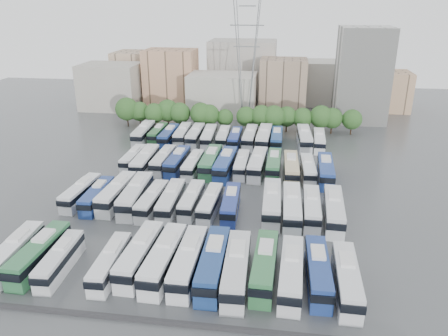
# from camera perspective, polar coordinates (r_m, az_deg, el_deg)

# --- Properties ---
(ground) EXTENTS (220.00, 220.00, 0.00)m
(ground) POSITION_cam_1_polar(r_m,az_deg,el_deg) (78.68, -2.19, -3.74)
(ground) COLOR #424447
(ground) RESTS_ON ground
(parapet) EXTENTS (56.00, 0.50, 0.50)m
(parapet) POSITION_cam_1_polar(r_m,az_deg,el_deg) (51.41, -9.10, -19.13)
(parapet) COLOR #2D2D30
(parapet) RESTS_ON ground
(tree_line) EXTENTS (65.91, 7.57, 8.03)m
(tree_line) POSITION_cam_1_polar(r_m,az_deg,el_deg) (116.73, 0.79, 6.99)
(tree_line) COLOR black
(tree_line) RESTS_ON ground
(city_buildings) EXTENTS (102.00, 35.00, 20.00)m
(city_buildings) POSITION_cam_1_polar(r_m,az_deg,el_deg) (145.61, -0.08, 11.33)
(city_buildings) COLOR #9E998E
(city_buildings) RESTS_ON ground
(apartment_tower) EXTENTS (14.00, 14.00, 26.00)m
(apartment_tower) POSITION_cam_1_polar(r_m,az_deg,el_deg) (131.30, 17.59, 11.51)
(apartment_tower) COLOR silver
(apartment_tower) RESTS_ON ground
(electricity_pylon) EXTENTS (9.00, 6.91, 33.83)m
(electricity_pylon) POSITION_cam_1_polar(r_m,az_deg,el_deg) (121.41, 2.96, 14.42)
(electricity_pylon) COLOR slate
(electricity_pylon) RESTS_ON ground
(bus_r0_s0) EXTENTS (3.24, 12.38, 3.85)m
(bus_r0_s0) POSITION_cam_1_polar(r_m,az_deg,el_deg) (65.12, -25.70, -9.93)
(bus_r0_s0) COLOR white
(bus_r0_s0) RESTS_ON ground
(bus_r0_s1) EXTENTS (2.98, 12.56, 3.93)m
(bus_r0_s1) POSITION_cam_1_polar(r_m,az_deg,el_deg) (63.58, -22.98, -10.20)
(bus_r0_s1) COLOR #2E6D42
(bus_r0_s1) RESTS_ON ground
(bus_r0_s2) EXTENTS (2.96, 11.15, 3.47)m
(bus_r0_s2) POSITION_cam_1_polar(r_m,az_deg,el_deg) (61.65, -20.66, -11.12)
(bus_r0_s2) COLOR silver
(bus_r0_s2) RESTS_ON ground
(bus_r0_s4) EXTENTS (2.80, 11.17, 3.48)m
(bus_r0_s4) POSITION_cam_1_polar(r_m,az_deg,el_deg) (59.10, -14.62, -11.85)
(bus_r0_s4) COLOR silver
(bus_r0_s4) RESTS_ON ground
(bus_r0_s5) EXTENTS (3.16, 12.91, 4.03)m
(bus_r0_s5) POSITION_cam_1_polar(r_m,az_deg,el_deg) (59.40, -10.91, -11.01)
(bus_r0_s5) COLOR silver
(bus_r0_s5) RESTS_ON ground
(bus_r0_s6) EXTENTS (3.30, 13.29, 4.14)m
(bus_r0_s6) POSITION_cam_1_polar(r_m,az_deg,el_deg) (57.97, -7.86, -11.62)
(bus_r0_s6) COLOR white
(bus_r0_s6) RESTS_ON ground
(bus_r0_s7) EXTENTS (2.87, 13.05, 4.09)m
(bus_r0_s7) POSITION_cam_1_polar(r_m,az_deg,el_deg) (57.18, -4.65, -12.01)
(bus_r0_s7) COLOR silver
(bus_r0_s7) RESTS_ON ground
(bus_r0_s8) EXTENTS (3.15, 13.47, 4.21)m
(bus_r0_s8) POSITION_cam_1_polar(r_m,az_deg,el_deg) (56.53, -1.41, -12.31)
(bus_r0_s8) COLOR navy
(bus_r0_s8) RESTS_ON ground
(bus_r0_s9) EXTENTS (3.38, 13.46, 4.19)m
(bus_r0_s9) POSITION_cam_1_polar(r_m,az_deg,el_deg) (55.59, 1.64, -12.97)
(bus_r0_s9) COLOR silver
(bus_r0_s9) RESTS_ON ground
(bus_r0_s10) EXTENTS (3.12, 12.83, 4.00)m
(bus_r0_s10) POSITION_cam_1_polar(r_m,az_deg,el_deg) (56.50, 5.32, -12.55)
(bus_r0_s10) COLOR #30703F
(bus_r0_s10) RESTS_ON ground
(bus_r0_s11) EXTENTS (3.21, 12.76, 3.98)m
(bus_r0_s11) POSITION_cam_1_polar(r_m,az_deg,el_deg) (55.70, 8.77, -13.30)
(bus_r0_s11) COLOR silver
(bus_r0_s11) RESTS_ON ground
(bus_r0_s12) EXTENTS (2.96, 12.38, 3.87)m
(bus_r0_s12) POSITION_cam_1_polar(r_m,az_deg,el_deg) (56.61, 12.19, -13.01)
(bus_r0_s12) COLOR navy
(bus_r0_s12) RESTS_ON ground
(bus_r0_s13) EXTENTS (2.87, 12.47, 3.90)m
(bus_r0_s13) POSITION_cam_1_polar(r_m,az_deg,el_deg) (56.02, 15.74, -13.76)
(bus_r0_s13) COLOR silver
(bus_r0_s13) RESTS_ON ground
(bus_r1_s0) EXTENTS (3.03, 11.55, 3.59)m
(bus_r1_s0) POSITION_cam_1_polar(r_m,az_deg,el_deg) (80.10, -18.18, -3.01)
(bus_r1_s0) COLOR silver
(bus_r1_s0) RESTS_ON ground
(bus_r1_s1) EXTENTS (2.79, 11.32, 3.53)m
(bus_r1_s1) POSITION_cam_1_polar(r_m,az_deg,el_deg) (78.00, -16.23, -3.48)
(bus_r1_s1) COLOR navy
(bus_r1_s1) RESTS_ON ground
(bus_r1_s2) EXTENTS (3.13, 12.85, 4.01)m
(bus_r1_s2) POSITION_cam_1_polar(r_m,az_deg,el_deg) (77.59, -13.83, -3.17)
(bus_r1_s2) COLOR silver
(bus_r1_s2) RESTS_ON ground
(bus_r1_s3) EXTENTS (3.42, 13.45, 4.19)m
(bus_r1_s3) POSITION_cam_1_polar(r_m,az_deg,el_deg) (75.90, -11.49, -3.46)
(bus_r1_s3) COLOR silver
(bus_r1_s3) RESTS_ON ground
(bus_r1_s4) EXTENTS (2.96, 11.63, 3.62)m
(bus_r1_s4) POSITION_cam_1_polar(r_m,az_deg,el_deg) (74.05, -9.38, -4.20)
(bus_r1_s4) COLOR silver
(bus_r1_s4) RESTS_ON ground
(bus_r1_s5) EXTENTS (2.91, 12.12, 3.78)m
(bus_r1_s5) POSITION_cam_1_polar(r_m,az_deg,el_deg) (73.43, -6.94, -4.22)
(bus_r1_s5) COLOR silver
(bus_r1_s5) RESTS_ON ground
(bus_r1_s6) EXTENTS (2.62, 11.24, 3.51)m
(bus_r1_s6) POSITION_cam_1_polar(r_m,az_deg,el_deg) (73.58, -4.25, -4.17)
(bus_r1_s6) COLOR silver
(bus_r1_s6) RESTS_ON ground
(bus_r1_s7) EXTENTS (2.86, 11.16, 3.48)m
(bus_r1_s7) POSITION_cam_1_polar(r_m,az_deg,el_deg) (72.38, -1.81, -4.59)
(bus_r1_s7) COLOR silver
(bus_r1_s7) RESTS_ON ground
(bus_r1_s8) EXTENTS (2.94, 11.60, 3.61)m
(bus_r1_s8) POSITION_cam_1_polar(r_m,az_deg,el_deg) (72.03, 0.90, -4.66)
(bus_r1_s8) COLOR navy
(bus_r1_s8) RESTS_ON ground
(bus_r1_s10) EXTENTS (3.17, 13.33, 4.16)m
(bus_r1_s10) POSITION_cam_1_polar(r_m,az_deg,el_deg) (72.13, 6.26, -4.52)
(bus_r1_s10) COLOR silver
(bus_r1_s10) RESTS_ON ground
(bus_r1_s11) EXTENTS (3.09, 13.26, 4.15)m
(bus_r1_s11) POSITION_cam_1_polar(r_m,az_deg,el_deg) (71.17, 8.84, -5.04)
(bus_r1_s11) COLOR white
(bus_r1_s11) RESTS_ON ground
(bus_r1_s12) EXTENTS (2.82, 12.16, 3.80)m
(bus_r1_s12) POSITION_cam_1_polar(r_m,az_deg,el_deg) (71.77, 11.37, -5.13)
(bus_r1_s12) COLOR silver
(bus_r1_s12) RESTS_ON ground
(bus_r1_s13) EXTENTS (3.38, 13.19, 4.11)m
(bus_r1_s13) POSITION_cam_1_polar(r_m,az_deg,el_deg) (71.51, 14.15, -5.35)
(bus_r1_s13) COLOR silver
(bus_r1_s13) RESTS_ON ground
(bus_r2_s1) EXTENTS (2.48, 11.18, 3.50)m
(bus_r2_s1) POSITION_cam_1_polar(r_m,az_deg,el_deg) (94.14, -11.75, 1.27)
(bus_r2_s1) COLOR silver
(bus_r2_s1) RESTS_ON ground
(bus_r2_s2) EXTENTS (3.14, 13.04, 4.07)m
(bus_r2_s2) POSITION_cam_1_polar(r_m,az_deg,el_deg) (91.26, -10.26, 0.92)
(bus_r2_s2) COLOR silver
(bus_r2_s2) RESTS_ON ground
(bus_r2_s3) EXTENTS (2.76, 11.93, 3.73)m
(bus_r2_s3) POSITION_cam_1_polar(r_m,az_deg,el_deg) (91.64, -7.92, 1.04)
(bus_r2_s3) COLOR silver
(bus_r2_s3) RESTS_ON ground
(bus_r2_s4) EXTENTS (3.09, 12.35, 3.85)m
(bus_r2_s4) POSITION_cam_1_polar(r_m,az_deg,el_deg) (90.43, -6.10, 0.88)
(bus_r2_s4) COLOR navy
(bus_r2_s4) RESTS_ON ground
(bus_r2_s5) EXTENTS (2.79, 11.46, 3.58)m
(bus_r2_s5) POSITION_cam_1_polar(r_m,az_deg,el_deg) (88.73, -4.06, 0.45)
(bus_r2_s5) COLOR silver
(bus_r2_s5) RESTS_ON ground
(bus_r2_s6) EXTENTS (2.94, 13.18, 4.13)m
(bus_r2_s6) POSITION_cam_1_polar(r_m,az_deg,el_deg) (89.40, -1.76, 0.85)
(bus_r2_s6) COLOR #2F6F44
(bus_r2_s6) RESTS_ON ground
(bus_r2_s7) EXTENTS (3.45, 13.37, 4.16)m
(bus_r2_s7) POSITION_cam_1_polar(r_m,az_deg,el_deg) (88.06, 0.18, 0.54)
(bus_r2_s7) COLOR navy
(bus_r2_s7) RESTS_ON ground
(bus_r2_s8) EXTENTS (2.43, 11.04, 3.46)m
(bus_r2_s8) POSITION_cam_1_polar(r_m,az_deg,el_deg) (88.91, 2.34, 0.49)
(bus_r2_s8) COLOR silver
(bus_r2_s8) RESTS_ON ground
(bus_r2_s9) EXTENTS (3.41, 12.96, 4.03)m
(bus_r2_s9) POSITION_cam_1_polar(r_m,az_deg,el_deg) (88.63, 4.40, 0.57)
(bus_r2_s9) COLOR silver
(bus_r2_s9) RESTS_ON ground
(bus_r2_s10) EXTENTS (2.81, 12.27, 3.84)m
(bus_r2_s10) POSITION_cam_1_polar(r_m,az_deg,el_deg) (88.91, 6.52, 0.50)
(bus_r2_s10) COLOR #2F6F40
(bus_r2_s10) RESTS_ON ground
(bus_r2_s11) EXTENTS (3.14, 12.81, 4.00)m
(bus_r2_s11) POSITION_cam_1_polar(r_m,az_deg,el_deg) (87.29, 8.75, 0.03)
(bus_r2_s11) COLOR #C2B185
(bus_r2_s11) RESTS_ON ground
(bus_r2_s12) EXTENTS (2.97, 11.56, 3.60)m
(bus_r2_s12) POSITION_cam_1_polar(r_m,az_deg,el_deg) (87.69, 10.91, -0.15)
(bus_r2_s12) COLOR white
(bus_r2_s12) RESTS_ON ground
(bus_r2_s13) EXTENTS (3.12, 13.02, 4.06)m
(bus_r2_s13) POSITION_cam_1_polar(r_m,az_deg,el_deg) (87.25, 13.13, -0.29)
(bus_r2_s13) COLOR navy
(bus_r2_s13) RESTS_ON ground
(bus_r3_s0) EXTENTS (3.36, 13.15, 4.09)m
(bus_r3_s0) POSITION_cam_1_polar(r_m,az_deg,el_deg) (110.27, -10.46, 4.51)
(bus_r3_s0) COLOR silver
(bus_r3_s0) RESTS_ON ground
(bus_r3_s1) EXTENTS (2.42, 11.03, 3.46)m
(bus_r3_s1) POSITION_cam_1_polar(r_m,az_deg,el_deg) (110.49, -8.62, 4.49)
(bus_r3_s1) COLOR #2B6537
(bus_r3_s1) RESTS_ON ground
(bus_r3_s2) EXTENTS (2.72, 11.96, 3.74)m
(bus_r3_s2) POSITION_cam_1_polar(r_m,az_deg,el_deg) (107.79, -7.21, 4.21)
(bus_r3_s2) COLOR navy
(bus_r3_s2) RESTS_ON ground
(bus_r3_s3) EXTENTS (3.11, 12.26, 3.82)m
(bus_r3_s3) POSITION_cam_1_polar(r_m,az_deg,el_deg) (108.43, -5.42, 4.41)
(bus_r3_s3) COLOR silver
(bus_r3_s3) RESTS_ON ground
(bus_r3_s4) EXTENTS (2.79, 12.42, 3.89)m
(bus_r3_s4) POSITION_cam_1_polar(r_m,az_deg,el_deg) (107.15, -3.75, 4.27)
(bus_r3_s4) COLOR silver
(bus_r3_s4) RESTS_ON ground
(bus_r3_s5) EXTENTS (3.24, 12.35, 3.84)m
(bus_r3_s5) POSITION_cam_1_polar(r_m,az_deg,el_deg) (106.21, -1.99, 4.14)
(bus_r3_s5) COLOR white
(bus_r3_s5) RESTS_ON ground
(bus_r3_s6) EXTENTS (2.89, 11.52, 3.59)m
(bus_r3_s6) POSITION_cam_1_polar(r_m,az_deg,el_deg) (106.26, -0.09, 4.09)
(bus_r3_s6) COLOR silver
(bus_r3_s6) RESTS_ON ground
(bus_r3_s7) EXTENTS (2.49, 11.36, 3.56)m
(bus_r3_s7) POSITION_cam_1_polar(r_m,az_deg,el_deg) (105.27, 1.48, 3.91)
(bus_r3_s7) COLOR navy
(bus_r3_s7) RESTS_ON ground
(bus_r3_s8) EXTENTS (2.98, 12.61, 3.94)m
(bus_r3_s8) POSITION_cam_1_polar(r_m,az_deg,el_deg) (105.76, 3.42, 4.06)
(bus_r3_s8) COLOR silver
(bus_r3_s8) RESTS_ON ground
(bus_r3_s9) EXTENTS (3.39, 13.70, 4.27)m
(bus_r3_s9) POSITION_cam_1_polar(r_m,az_deg,el_deg) (105.16, 5.26, 4.00)
(bus_r3_s9) COLOR silver
(bus_r3_s9) RESTS_ON ground
(bus_r3_s10) EXTENTS (2.64, 12.10, 3.80)m
(bus_r3_s10) POSITION_cam_1_polar(r_m,az_deg,el_deg) (105.32, 6.89, 3.83)
(bus_r3_s10) COLOR navy
(bus_r3_s10) RESTS_ON ground
(bus_r3_s12) EXTENTS (3.58, 13.57, 4.22)m
(bus_r3_s12) POSITION_cam_1_polar(r_m,az_deg,el_deg) (106.11, 10.45, 3.88)
(bus_r3_s12) COLOR silver
(bus_r3_s12) RESTS_ON ground
(bus_r3_s13) EXTENTS (2.98, 11.94, 3.72)m
(bus_r3_s13) POSITION_cam_1_polar(r_m,az_deg,el_deg) (105.95, 12.32, 3.57)
(bus_r3_s13) COLOR white
(bus_r3_s13) RESTS_ON ground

